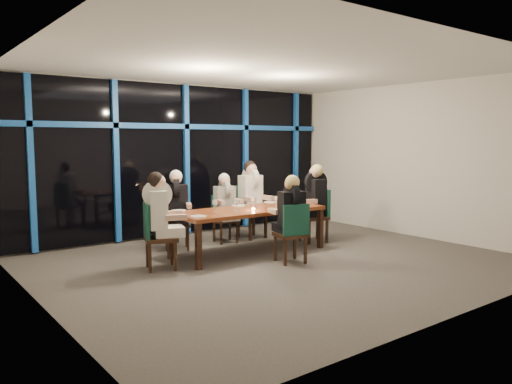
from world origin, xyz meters
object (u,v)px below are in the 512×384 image
diner_far_right (252,188)px  chair_far_right (249,208)px  chair_end_left (155,233)px  diner_near_mid (291,206)px  diner_end_left (160,206)px  diner_far_left (176,198)px  water_pitcher (285,200)px  chair_far_mid (224,216)px  diner_end_right (314,192)px  chair_near_mid (293,230)px  diner_far_mid (225,198)px  dining_table (249,213)px  wine_bottle (298,197)px  chair_end_right (318,212)px  chair_far_left (176,219)px

diner_far_right → chair_far_right: bearing=90.0°
chair_end_left → diner_near_mid: 2.09m
diner_end_left → diner_far_left: bearing=-19.3°
diner_far_right → water_pitcher: diner_far_right is taller
diner_far_left → diner_far_right: (1.63, 0.01, 0.07)m
chair_far_mid → diner_end_right: 1.74m
chair_far_mid → chair_near_mid: size_ratio=0.94×
diner_far_mid → diner_end_right: bearing=-25.9°
diner_far_right → dining_table: bearing=-129.8°
chair_far_right → wine_bottle: (0.25, -1.13, 0.30)m
chair_far_right → chair_end_right: 1.35m
dining_table → diner_near_mid: diner_near_mid is taller
chair_end_left → diner_end_left: size_ratio=1.03×
chair_end_right → diner_far_left: bearing=-96.6°
chair_end_right → wine_bottle: size_ratio=3.04×
chair_near_mid → diner_far_right: diner_far_right is taller
chair_end_right → diner_near_mid: bearing=-42.5°
diner_far_right → diner_end_left: (-2.46, -1.06, -0.04)m
chair_far_left → chair_near_mid: chair_far_left is taller
diner_near_mid → water_pitcher: (0.57, 0.80, -0.04)m
water_pitcher → chair_end_right: bearing=19.9°
chair_far_right → water_pitcher: 1.23m
dining_table → chair_far_right: bearing=53.4°
chair_end_right → diner_near_mid: size_ratio=1.09×
diner_end_left → water_pitcher: (2.36, -0.05, -0.08)m
diner_far_right → diner_end_left: diner_far_right is taller
chair_far_right → diner_far_left: (-1.63, -0.10, 0.33)m
chair_end_right → diner_far_right: diner_far_right is taller
dining_table → chair_near_mid: (0.11, -0.99, -0.16)m
dining_table → diner_end_left: (-1.65, -0.06, 0.25)m
dining_table → water_pitcher: water_pitcher is taller
dining_table → chair_end_right: size_ratio=2.63×
chair_far_mid → wine_bottle: bearing=-41.4°
diner_end_right → diner_far_right: bearing=-128.7°
diner_end_left → diner_near_mid: size_ratio=1.05×
diner_far_left → dining_table: bearing=-25.2°
chair_far_left → diner_far_right: size_ratio=0.95×
chair_near_mid → diner_end_left: bearing=-14.1°
chair_far_left → chair_far_mid: bearing=23.5°
chair_near_mid → diner_far_left: 2.22m
chair_near_mid → wine_bottle: wine_bottle is taller
chair_far_right → dining_table: bearing=-127.4°
diner_far_mid → wine_bottle: bearing=-39.0°
chair_end_right → chair_far_left: bearing=-98.3°
diner_far_right → diner_near_mid: size_ratio=1.10×
chair_near_mid → water_pitcher: 1.11m
dining_table → diner_far_right: diner_far_right is taller
chair_end_right → diner_end_left: 3.27m
chair_far_mid → diner_far_right: bearing=6.1°
chair_far_mid → diner_near_mid: diner_near_mid is taller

